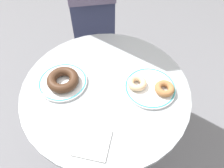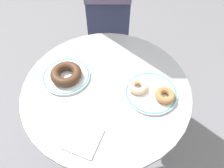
# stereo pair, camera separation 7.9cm
# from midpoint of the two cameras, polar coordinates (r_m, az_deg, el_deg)

# --- Properties ---
(ground_plane) EXTENTS (7.00, 7.00, 0.02)m
(ground_plane) POSITION_cam_midpoint_polar(r_m,az_deg,el_deg) (1.54, 0.68, -18.89)
(ground_plane) COLOR slate
(cafe_table) EXTENTS (0.65, 0.65, 0.77)m
(cafe_table) POSITION_cam_midpoint_polar(r_m,az_deg,el_deg) (1.07, 0.93, -9.97)
(cafe_table) COLOR #999EA3
(cafe_table) RESTS_ON ground
(plate_left) EXTENTS (0.19, 0.19, 0.01)m
(plate_left) POSITION_cam_midpoint_polar(r_m,az_deg,el_deg) (0.88, -9.39, 1.92)
(plate_left) COLOR white
(plate_left) RESTS_ON cafe_table
(plate_right) EXTENTS (0.20, 0.20, 0.01)m
(plate_right) POSITION_cam_midpoint_polar(r_m,az_deg,el_deg) (0.83, 12.86, -2.38)
(plate_right) COLOR white
(plate_right) RESTS_ON cafe_table
(donut_chocolate) EXTENTS (0.17, 0.17, 0.04)m
(donut_chocolate) POSITION_cam_midpoint_polar(r_m,az_deg,el_deg) (0.85, -9.38, 2.50)
(donut_chocolate) COLOR #422819
(donut_chocolate) RESTS_ON plate_left
(donut_cinnamon) EXTENTS (0.10, 0.10, 0.02)m
(donut_cinnamon) POSITION_cam_midpoint_polar(r_m,az_deg,el_deg) (0.82, 16.43, -3.04)
(donut_cinnamon) COLOR #A36B3D
(donut_cinnamon) RESTS_ON plate_right
(donut_glazed) EXTENTS (0.08, 0.08, 0.02)m
(donut_glazed) POSITION_cam_midpoint_polar(r_m,az_deg,el_deg) (0.82, 9.56, -0.75)
(donut_glazed) COLOR #E0B789
(donut_glazed) RESTS_ON plate_right
(paper_napkin) EXTENTS (0.12, 0.11, 0.01)m
(paper_napkin) POSITION_cam_midpoint_polar(r_m,az_deg,el_deg) (0.73, -4.62, -14.28)
(paper_napkin) COLOR white
(paper_napkin) RESTS_ON cafe_table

